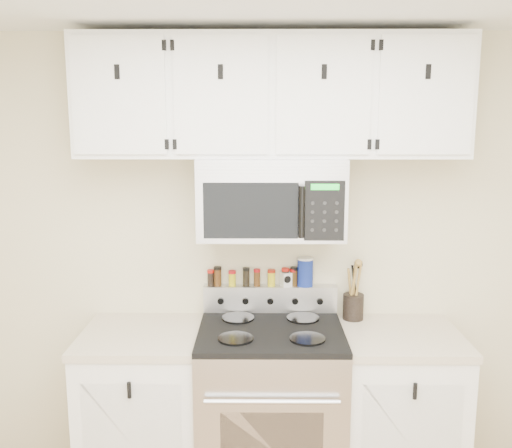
{
  "coord_description": "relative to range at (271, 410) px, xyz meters",
  "views": [
    {
      "loc": [
        -0.06,
        -1.42,
        2.04
      ],
      "look_at": [
        -0.08,
        1.45,
        1.51
      ],
      "focal_mm": 40.0,
      "sensor_mm": 36.0,
      "label": 1
    }
  ],
  "objects": [
    {
      "name": "spice_jar_5",
      "position": [
        0.01,
        0.28,
        0.66
      ],
      "size": [
        0.04,
        0.04,
        0.09
      ],
      "color": "gold",
      "rests_on": "range"
    },
    {
      "name": "spice_jar_0",
      "position": [
        -0.34,
        0.28,
        0.66
      ],
      "size": [
        0.04,
        0.04,
        0.09
      ],
      "color": "black",
      "rests_on": "range"
    },
    {
      "name": "salt_canister",
      "position": [
        0.2,
        0.28,
        0.7
      ],
      "size": [
        0.09,
        0.09,
        0.17
      ],
      "color": "navy",
      "rests_on": "range"
    },
    {
      "name": "microwave",
      "position": [
        0.0,
        0.13,
        1.14
      ],
      "size": [
        0.76,
        0.44,
        0.42
      ],
      "color": "#9E9EA3",
      "rests_on": "back_wall"
    },
    {
      "name": "base_cabinet_right",
      "position": [
        0.69,
        0.02,
        -0.03
      ],
      "size": [
        0.64,
        0.62,
        0.92
      ],
      "color": "white",
      "rests_on": "floor"
    },
    {
      "name": "spice_jar_7",
      "position": [
        0.13,
        0.28,
        0.66
      ],
      "size": [
        0.04,
        0.04,
        0.1
      ],
      "color": "#3D2A0E",
      "rests_on": "range"
    },
    {
      "name": "spice_jar_1",
      "position": [
        -0.3,
        0.28,
        0.67
      ],
      "size": [
        0.04,
        0.04,
        0.11
      ],
      "color": "#472911",
      "rests_on": "range"
    },
    {
      "name": "spice_jar_3",
      "position": [
        -0.14,
        0.28,
        0.67
      ],
      "size": [
        0.04,
        0.04,
        0.11
      ],
      "color": "black",
      "rests_on": "range"
    },
    {
      "name": "spice_jar_4",
      "position": [
        -0.08,
        0.28,
        0.66
      ],
      "size": [
        0.04,
        0.04,
        0.1
      ],
      "color": "#462A10",
      "rests_on": "range"
    },
    {
      "name": "back_wall",
      "position": [
        0.0,
        0.32,
        0.76
      ],
      "size": [
        3.5,
        0.01,
        2.5
      ],
      "primitive_type": "cube",
      "color": "beige",
      "rests_on": "floor"
    },
    {
      "name": "spice_jar_2",
      "position": [
        -0.22,
        0.28,
        0.66
      ],
      "size": [
        0.04,
        0.04,
        0.09
      ],
      "color": "gold",
      "rests_on": "range"
    },
    {
      "name": "spice_jar_10",
      "position": [
        0.2,
        0.28,
        0.67
      ],
      "size": [
        0.04,
        0.04,
        0.11
      ],
      "color": "#442A10",
      "rests_on": "range"
    },
    {
      "name": "utensil_crock",
      "position": [
        0.47,
        0.23,
        0.52
      ],
      "size": [
        0.12,
        0.12,
        0.34
      ],
      "color": "black",
      "rests_on": "base_cabinet_right"
    },
    {
      "name": "spice_jar_9",
      "position": [
        0.19,
        0.28,
        0.67
      ],
      "size": [
        0.04,
        0.04,
        0.1
      ],
      "color": "gold",
      "rests_on": "range"
    },
    {
      "name": "base_cabinet_left",
      "position": [
        -0.69,
        0.02,
        -0.03
      ],
      "size": [
        0.64,
        0.62,
        0.92
      ],
      "color": "white",
      "rests_on": "floor"
    },
    {
      "name": "spice_jar_8",
      "position": [
        0.14,
        0.28,
        0.67
      ],
      "size": [
        0.04,
        0.04,
        0.11
      ],
      "color": "#3B260E",
      "rests_on": "range"
    },
    {
      "name": "upper_cabinets",
      "position": [
        -0.0,
        0.15,
        1.66
      ],
      "size": [
        2.0,
        0.35,
        0.62
      ],
      "color": "white",
      "rests_on": "back_wall"
    },
    {
      "name": "kitchen_timer",
      "position": [
        0.1,
        0.28,
        0.65
      ],
      "size": [
        0.09,
        0.08,
        0.08
      ],
      "primitive_type": "cube",
      "rotation": [
        0.0,
        0.0,
        0.41
      ],
      "color": "silver",
      "rests_on": "range"
    },
    {
      "name": "spice_jar_6",
      "position": [
        0.09,
        0.28,
        0.67
      ],
      "size": [
        0.04,
        0.04,
        0.1
      ],
      "color": "black",
      "rests_on": "range"
    },
    {
      "name": "range",
      "position": [
        0.0,
        0.0,
        0.0
      ],
      "size": [
        0.76,
        0.65,
        1.1
      ],
      "color": "#B7B7BA",
      "rests_on": "floor"
    }
  ]
}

